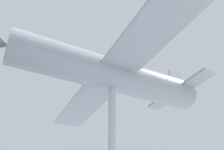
{
  "coord_description": "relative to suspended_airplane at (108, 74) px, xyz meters",
  "views": [
    {
      "loc": [
        -10.17,
        3.99,
        1.48
      ],
      "look_at": [
        0.0,
        0.0,
        8.75
      ],
      "focal_mm": 35.0,
      "sensor_mm": 36.0,
      "label": 1
    }
  ],
  "objects": [
    {
      "name": "suspended_airplane",
      "position": [
        0.0,
        0.0,
        0.0
      ],
      "size": [
        18.31,
        13.38,
        2.81
      ],
      "rotation": [
        0.0,
        0.0,
        0.1
      ],
      "color": "#93999E",
      "rests_on": "support_pylon_central"
    }
  ]
}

